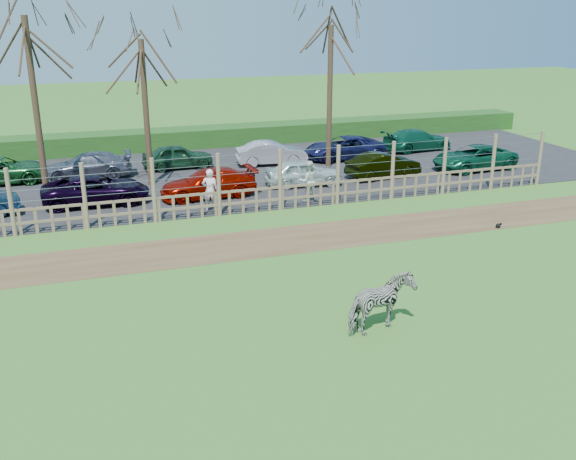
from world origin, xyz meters
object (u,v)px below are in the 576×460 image
object	(u,v)px
car_5	(383,165)
car_6	(474,158)
tree_left	(30,65)
car_4	(304,172)
car_9	(87,166)
car_12	(344,148)
visitor_a	(210,190)
car_2	(96,190)
car_3	(208,183)
car_11	(272,153)
visitor_b	(308,181)
car_8	(1,170)
tree_mid	(143,78)
car_10	(178,157)
tree_right	(330,63)
car_13	(417,140)
zebra	(381,304)
crow	(498,226)

from	to	relation	value
car_5	car_6	size ratio (longest dim) A/B	0.84
tree_left	car_4	world-z (taller)	tree_left
car_9	car_12	distance (m)	13.27
visitor_a	car_9	bearing A→B (deg)	-40.01
car_2	car_6	xyz separation A→B (m)	(18.34, 0.26, 0.00)
car_3	car_4	distance (m)	4.56
car_11	visitor_b	bearing A→B (deg)	-178.43
car_8	visitor_b	bearing A→B (deg)	-120.93
visitor_b	car_5	size ratio (longest dim) A/B	0.47
tree_mid	car_10	xyz separation A→B (m)	(1.71, 2.81, -4.23)
car_8	car_11	size ratio (longest dim) A/B	1.19
visitor_a	car_3	distance (m)	2.08
tree_right	car_3	xyz separation A→B (m)	(-6.89, -3.36, -4.60)
car_13	car_8	bearing A→B (deg)	84.46
zebra	visitor_b	bearing A→B (deg)	-28.76
zebra	car_5	world-z (taller)	zebra
crow	car_13	bearing A→B (deg)	73.45
car_6	car_9	bearing A→B (deg)	-107.59
zebra	visitor_a	distance (m)	11.42
car_2	car_10	size ratio (longest dim) A/B	1.23
car_5	car_9	world-z (taller)	same
crow	car_8	xyz separation A→B (m)	(-18.03, 12.73, 0.54)
tree_left	car_8	distance (m)	6.40
tree_right	car_8	bearing A→B (deg)	172.74
tree_mid	car_5	xyz separation A→B (m)	(10.75, -2.19, -4.23)
tree_mid	car_5	size ratio (longest dim) A/B	1.87
tree_left	car_10	world-z (taller)	tree_left
car_4	car_2	bearing A→B (deg)	95.80
car_6	tree_mid	bearing A→B (deg)	-102.23
car_3	crow	bearing A→B (deg)	48.78
zebra	car_10	distance (m)	19.07
car_5	car_10	bearing A→B (deg)	53.16
tree_left	visitor_a	world-z (taller)	tree_left
car_10	car_13	distance (m)	13.68
zebra	visitor_b	distance (m)	11.56
car_6	car_8	xyz separation A→B (m)	(-22.36, 4.62, 0.00)
tree_left	car_2	distance (m)	5.54
car_3	car_13	distance (m)	14.44
tree_right	car_12	xyz separation A→B (m)	(1.57, 1.63, -4.60)
visitor_b	car_8	xyz separation A→B (m)	(-12.47, 7.28, -0.26)
car_11	car_4	bearing A→B (deg)	-171.87
car_8	car_13	xyz separation A→B (m)	(21.91, 0.35, 0.00)
car_5	car_10	world-z (taller)	same
car_2	tree_left	bearing A→B (deg)	56.78
visitor_a	car_8	xyz separation A→B (m)	(-8.29, 7.37, -0.26)
crow	tree_mid	bearing A→B (deg)	138.29
tree_right	zebra	size ratio (longest dim) A/B	4.11
car_3	car_12	distance (m)	9.82
tree_right	car_3	world-z (taller)	tree_right
crow	car_4	xyz separation A→B (m)	(-4.86, 7.93, 0.54)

